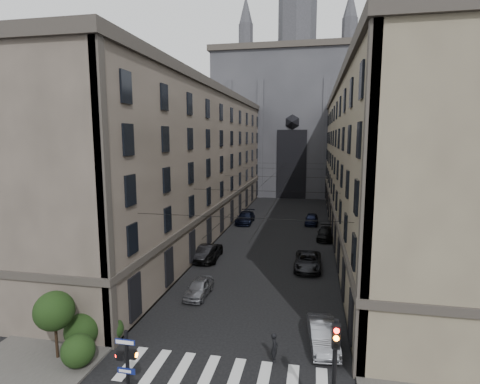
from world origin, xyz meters
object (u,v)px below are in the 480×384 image
Objects in this scene: traffic_light_right at (335,364)px; car_left_midnear at (205,253)px; car_left_midfar at (208,253)px; car_right_midfar at (326,234)px; car_left_far at (245,218)px; car_right_near at (323,335)px; car_right_far at (312,219)px; car_left_near at (199,288)px; gothic_tower at (295,114)px; pedestrian at (274,347)px; pedestrian_signal_left at (127,366)px; car_right_midnear at (308,261)px.

traffic_light_right reaches higher than car_left_midnear.
traffic_light_right reaches higher than car_left_midfar.
car_left_far is at bearing 155.20° from car_right_midfar.
traffic_light_right is at bearing -63.55° from car_left_midfar.
car_right_near is 0.99× the size of car_right_far.
car_left_near is 25.85m from car_left_far.
gothic_tower is 39.03m from car_left_far.
car_left_near is at bearing 34.35° from pedestrian.
gothic_tower is 63.10m from car_left_near.
pedestrian_signal_left is 0.74× the size of car_right_midnear.
car_left_far is at bearing 5.65° from pedestrian.
gothic_tower is at bearing 81.12° from car_left_far.
traffic_light_right is at bearing -85.62° from gothic_tower.
pedestrian_signal_left reaches higher than car_left_midfar.
car_right_midnear is at bearing 69.73° from pedestrian_signal_left.
car_left_far is 33.07m from car_right_near.
car_right_midnear is at bearing -94.52° from car_right_midfar.
gothic_tower is 10.26× the size of car_left_far.
pedestrian_signal_left is 8.21m from pedestrian.
car_right_near is (11.54, -14.12, 0.01)m from car_left_midnear.
car_right_far is at bearing 73.65° from car_left_near.
traffic_light_right is 16.06m from car_left_near.
car_left_far is 13.22m from car_right_midfar.
car_left_midfar is at bearing 96.59° from pedestrian_signal_left.
pedestrian reaches higher than car_left_midnear.
pedestrian_signal_left is 22.33m from car_right_midnear.
car_left_midfar is 17.09m from car_left_far.
gothic_tower is 10.78× the size of car_right_midnear.
pedestrian is (-1.57, -15.65, 0.10)m from car_right_midnear.
pedestrian_signal_left is 0.71× the size of car_left_far.
car_left_far is (-10.79, 38.28, -2.47)m from traffic_light_right.
gothic_tower is at bearing 99.90° from car_right_far.
car_right_midfar is 2.90× the size of pedestrian.
car_left_midnear is 16.26m from car_right_midfar.
car_right_midnear is 1.10× the size of car_right_midfar.
car_right_near is at bearing -85.84° from car_right_far.
gothic_tower reaches higher than car_right_far.
car_right_midnear reaches higher than car_left_midnear.
car_right_near reaches higher than car_left_midfar.
pedestrian is (-1.76, -34.54, 0.07)m from car_right_far.
car_left_midnear is 2.63× the size of pedestrian.
car_left_far reaches higher than car_left_midfar.
car_right_near reaches higher than car_left_midnear.
gothic_tower reaches higher than car_left_far.
car_right_near is at bearing -71.81° from car_left_far.
gothic_tower is 14.42× the size of car_left_near.
traffic_light_right is 3.08× the size of pedestrian.
car_left_far is at bearing 93.54° from car_left_near.
car_right_midnear is 1.19× the size of car_right_far.
car_right_far is (7.90, 39.79, -1.55)m from pedestrian_signal_left.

